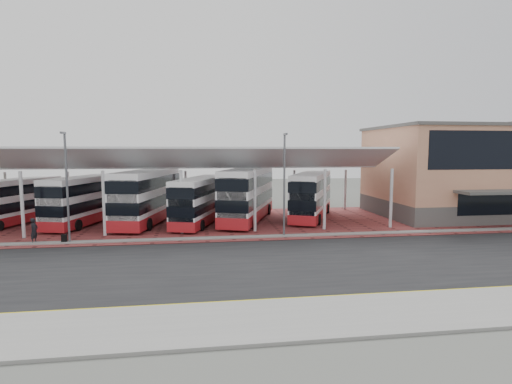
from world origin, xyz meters
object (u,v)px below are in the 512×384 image
Objects in this scene: bus_5 at (311,196)px; terminal at (467,171)px; bus_0 at (15,202)px; bus_4 at (248,195)px; bus_3 at (200,201)px; bus_1 at (86,200)px; bus_2 at (148,197)px; pedestrian at (34,231)px.

terminal is at bearing 23.80° from bus_5.
bus_4 is (21.28, -1.14, 0.44)m from bus_0.
bus_4 reaches higher than bus_5.
bus_3 is 4.66m from bus_4.
bus_5 reaches higher than bus_1.
bus_5 is (-16.52, 0.28, -2.36)m from terminal.
bus_5 is (15.77, 0.29, -0.20)m from bus_2.
bus_2 is at bearing 11.84° from bus_1.
bus_2 is 6.66× the size of pedestrian.
bus_5 reaches higher than bus_3.
bus_1 is 5.92× the size of pedestrian.
pedestrian is at bearing -136.79° from bus_5.
terminal is 37.99m from bus_1.
bus_4 reaches higher than bus_3.
bus_2 is 10.41m from pedestrian.
pedestrian is at bearing -169.41° from terminal.
bus_4 is at bearing 30.81° from bus_3.
bus_4 is at bearing -151.26° from bus_5.
bus_2 is (5.61, -0.41, 0.27)m from bus_1.
terminal reaches higher than bus_1.
terminal is 1.49× the size of bus_4.
bus_3 is (4.81, -1.18, -0.34)m from bus_2.
bus_2 is at bearing 13.90° from bus_0.
bus_4 is (-22.95, -0.17, -2.12)m from terminal.
terminal reaches higher than bus_0.
pedestrian is at bearing -85.53° from bus_1.
bus_2 is at bearing -161.26° from bus_4.
bus_0 is 21.32m from bus_4.
bus_3 is 13.55m from pedestrian.
pedestrian is (-22.97, -7.66, -1.32)m from bus_5.
bus_2 reaches higher than bus_0.
pedestrian is at bearing -121.79° from bus_2.
terminal is at bearing -65.23° from pedestrian.
bus_0 is at bearing -169.31° from bus_3.
bus_4 is (9.34, -0.15, 0.05)m from bus_2.
bus_1 is (-37.91, 0.39, -2.43)m from terminal.
bus_3 is at bearing 7.32° from bus_1.
terminal is at bearing 17.37° from bus_0.
pedestrian is at bearing -136.75° from bus_4.
bus_1 reaches higher than pedestrian.
bus_4 reaches higher than bus_0.
bus_3 is 5.71× the size of pedestrian.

